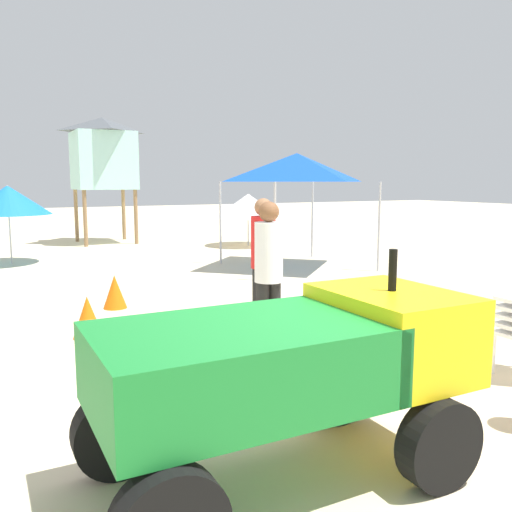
{
  "coord_description": "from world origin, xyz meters",
  "views": [
    {
      "loc": [
        -2.39,
        -3.22,
        1.97
      ],
      "look_at": [
        0.73,
        2.72,
        1.04
      ],
      "focal_mm": 37.87,
      "sensor_mm": 36.0,
      "label": 1
    }
  ],
  "objects_px": {
    "lifeguard_tower": "(103,153)",
    "traffic_cone_far": "(88,317)",
    "lifeguard_near_right": "(263,255)",
    "utility_cart": "(295,364)",
    "lifeguard_far_right": "(269,267)",
    "beach_umbrella_far": "(8,200)",
    "popup_canopy": "(297,168)",
    "traffic_cone_near": "(115,292)",
    "beach_umbrella_left": "(248,206)"
  },
  "relations": [
    {
      "from": "beach_umbrella_far",
      "to": "traffic_cone_far",
      "type": "relative_size",
      "value": 3.65
    },
    {
      "from": "lifeguard_tower",
      "to": "beach_umbrella_left",
      "type": "height_order",
      "value": "lifeguard_tower"
    },
    {
      "from": "traffic_cone_near",
      "to": "traffic_cone_far",
      "type": "bearing_deg",
      "value": -114.89
    },
    {
      "from": "popup_canopy",
      "to": "beach_umbrella_far",
      "type": "xyz_separation_m",
      "value": [
        -5.81,
        3.59,
        -0.75
      ]
    },
    {
      "from": "lifeguard_near_right",
      "to": "traffic_cone_near",
      "type": "relative_size",
      "value": 3.35
    },
    {
      "from": "lifeguard_far_right",
      "to": "lifeguard_tower",
      "type": "distance_m",
      "value": 12.6
    },
    {
      "from": "utility_cart",
      "to": "traffic_cone_far",
      "type": "xyz_separation_m",
      "value": [
        -0.6,
        3.99,
        -0.51
      ]
    },
    {
      "from": "utility_cart",
      "to": "traffic_cone_near",
      "type": "bearing_deg",
      "value": 89.14
    },
    {
      "from": "beach_umbrella_far",
      "to": "traffic_cone_far",
      "type": "height_order",
      "value": "beach_umbrella_far"
    },
    {
      "from": "traffic_cone_near",
      "to": "beach_umbrella_left",
      "type": "bearing_deg",
      "value": 49.01
    },
    {
      "from": "lifeguard_tower",
      "to": "traffic_cone_far",
      "type": "height_order",
      "value": "lifeguard_tower"
    },
    {
      "from": "lifeguard_near_right",
      "to": "beach_umbrella_far",
      "type": "height_order",
      "value": "beach_umbrella_far"
    },
    {
      "from": "lifeguard_far_right",
      "to": "lifeguard_tower",
      "type": "xyz_separation_m",
      "value": [
        0.87,
        12.43,
        1.84
      ]
    },
    {
      "from": "lifeguard_far_right",
      "to": "traffic_cone_near",
      "type": "height_order",
      "value": "lifeguard_far_right"
    },
    {
      "from": "utility_cart",
      "to": "traffic_cone_far",
      "type": "relative_size",
      "value": 4.74
    },
    {
      "from": "beach_umbrella_left",
      "to": "traffic_cone_near",
      "type": "bearing_deg",
      "value": -130.99
    },
    {
      "from": "beach_umbrella_left",
      "to": "beach_umbrella_far",
      "type": "relative_size",
      "value": 1.06
    },
    {
      "from": "lifeguard_near_right",
      "to": "traffic_cone_near",
      "type": "distance_m",
      "value": 2.76
    },
    {
      "from": "beach_umbrella_left",
      "to": "lifeguard_tower",
      "type": "bearing_deg",
      "value": 142.58
    },
    {
      "from": "lifeguard_near_right",
      "to": "beach_umbrella_left",
      "type": "height_order",
      "value": "lifeguard_near_right"
    },
    {
      "from": "beach_umbrella_left",
      "to": "beach_umbrella_far",
      "type": "height_order",
      "value": "beach_umbrella_far"
    },
    {
      "from": "lifeguard_far_right",
      "to": "beach_umbrella_left",
      "type": "bearing_deg",
      "value": 64.4
    },
    {
      "from": "lifeguard_far_right",
      "to": "popup_canopy",
      "type": "xyz_separation_m",
      "value": [
        3.66,
        5.29,
        1.27
      ]
    },
    {
      "from": "traffic_cone_far",
      "to": "beach_umbrella_far",
      "type": "bearing_deg",
      "value": 93.56
    },
    {
      "from": "traffic_cone_near",
      "to": "popup_canopy",
      "type": "bearing_deg",
      "value": 24.79
    },
    {
      "from": "traffic_cone_far",
      "to": "traffic_cone_near",
      "type": "bearing_deg",
      "value": 65.11
    },
    {
      "from": "beach_umbrella_far",
      "to": "traffic_cone_near",
      "type": "bearing_deg",
      "value": -78.83
    },
    {
      "from": "lifeguard_near_right",
      "to": "lifeguard_far_right",
      "type": "xyz_separation_m",
      "value": [
        -0.41,
        -0.89,
        -0.0
      ]
    },
    {
      "from": "popup_canopy",
      "to": "beach_umbrella_far",
      "type": "height_order",
      "value": "popup_canopy"
    },
    {
      "from": "popup_canopy",
      "to": "beach_umbrella_far",
      "type": "bearing_deg",
      "value": 148.31
    },
    {
      "from": "lifeguard_far_right",
      "to": "popup_canopy",
      "type": "height_order",
      "value": "popup_canopy"
    },
    {
      "from": "utility_cart",
      "to": "lifeguard_tower",
      "type": "height_order",
      "value": "lifeguard_tower"
    },
    {
      "from": "utility_cart",
      "to": "lifeguard_far_right",
      "type": "relative_size",
      "value": 1.46
    },
    {
      "from": "utility_cart",
      "to": "lifeguard_tower",
      "type": "distance_m",
      "value": 15.05
    },
    {
      "from": "utility_cart",
      "to": "lifeguard_far_right",
      "type": "distance_m",
      "value": 2.6
    },
    {
      "from": "traffic_cone_far",
      "to": "lifeguard_tower",
      "type": "bearing_deg",
      "value": 76.55
    },
    {
      "from": "beach_umbrella_left",
      "to": "traffic_cone_near",
      "type": "height_order",
      "value": "beach_umbrella_left"
    },
    {
      "from": "utility_cart",
      "to": "beach_umbrella_far",
      "type": "height_order",
      "value": "beach_umbrella_far"
    },
    {
      "from": "popup_canopy",
      "to": "beach_umbrella_left",
      "type": "height_order",
      "value": "popup_canopy"
    },
    {
      "from": "utility_cart",
      "to": "popup_canopy",
      "type": "xyz_separation_m",
      "value": [
        4.76,
        7.63,
        1.5
      ]
    },
    {
      "from": "traffic_cone_near",
      "to": "traffic_cone_far",
      "type": "relative_size",
      "value": 0.97
    },
    {
      "from": "lifeguard_far_right",
      "to": "popup_canopy",
      "type": "relative_size",
      "value": 0.65
    },
    {
      "from": "utility_cart",
      "to": "lifeguard_near_right",
      "type": "distance_m",
      "value": 3.57
    },
    {
      "from": "utility_cart",
      "to": "lifeguard_near_right",
      "type": "bearing_deg",
      "value": 64.91
    },
    {
      "from": "utility_cart",
      "to": "lifeguard_tower",
      "type": "relative_size",
      "value": 0.64
    },
    {
      "from": "lifeguard_far_right",
      "to": "beach_umbrella_far",
      "type": "xyz_separation_m",
      "value": [
        -2.16,
        8.87,
        0.52
      ]
    },
    {
      "from": "lifeguard_near_right",
      "to": "utility_cart",
      "type": "bearing_deg",
      "value": -115.09
    },
    {
      "from": "traffic_cone_far",
      "to": "utility_cart",
      "type": "bearing_deg",
      "value": -81.4
    },
    {
      "from": "beach_umbrella_left",
      "to": "traffic_cone_far",
      "type": "xyz_separation_m",
      "value": [
        -6.3,
        -7.94,
        -0.96
      ]
    },
    {
      "from": "popup_canopy",
      "to": "traffic_cone_near",
      "type": "relative_size",
      "value": 5.11
    }
  ]
}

